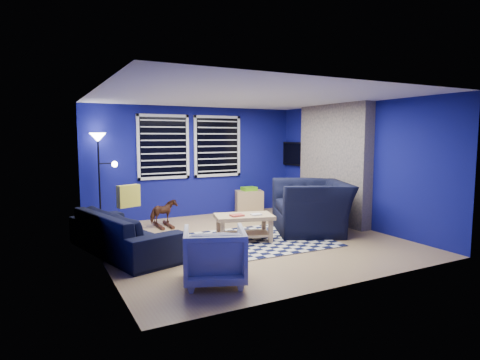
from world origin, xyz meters
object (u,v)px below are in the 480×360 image
Objects in this scene: sofa at (124,232)px; armchair_big at (312,207)px; armchair_bent at (214,255)px; coffee_table at (244,222)px; cabinet at (249,201)px; rocking_horse at (164,212)px; floor_lamp at (99,150)px; tv at (295,154)px.

sofa is 3.50m from armchair_big.
armchair_bent is at bearing -35.71° from armchair_big.
coffee_table is 2.72m from cabinet.
floor_lamp is at bearing 41.60° from rocking_horse.
cabinet is at bearing -96.68° from rocking_horse.
tv is at bearing 39.23° from coffee_table.
rocking_horse is 0.51× the size of coffee_table.
armchair_bent is 2.02m from coffee_table.
floor_lamp reaches higher than armchair_bent.
rocking_horse is (-3.47, -0.33, -1.09)m from tv.
cabinet is at bearing 0.06° from floor_lamp.
sofa is 4.04× the size of rocking_horse.
armchair_big reaches higher than armchair_bent.
floor_lamp is (-3.51, 2.29, 1.07)m from armchair_big.
sofa is at bearing -89.20° from floor_lamp.
coffee_table is (-1.50, -0.05, -0.15)m from armchair_big.
floor_lamp is at bearing -99.26° from armchair_big.
armchair_big is at bearing -128.12° from armchair_bent.
cabinet is 0.39× the size of floor_lamp.
armchair_bent is 1.37× the size of rocking_horse.
armchair_big is at bearing -117.46° from tv.
cabinet is (-0.11, 2.29, -0.21)m from armchair_big.
coffee_table is at bearing -49.15° from floor_lamp.
cabinet is at bearing 59.30° from coffee_table.
tv is 0.90× the size of coffee_table.
floor_lamp reaches higher than tv.
armchair_big reaches higher than sofa.
rocking_horse is 0.30× the size of floor_lamp.
coffee_table is at bearing -173.53° from rocking_horse.
armchair_big is (-1.06, -2.04, -0.91)m from tv.
armchair_bent is at bearing -136.19° from tv.
armchair_big is at bearing 1.74° from coffee_table.
armchair_bent is at bearing -79.06° from floor_lamp.
sofa is 2.07× the size of coffee_table.
cabinet is at bearing -73.44° from sofa.
floor_lamp is at bearing 176.92° from tv.
tv is 0.44× the size of sofa.
armchair_big is 2.65× the size of rocking_horse.
armchair_bent reaches higher than cabinet.
floor_lamp is at bearing -57.65° from armchair_bent.
tv reaches higher than cabinet.
sofa is at bearing -131.60° from cabinet.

